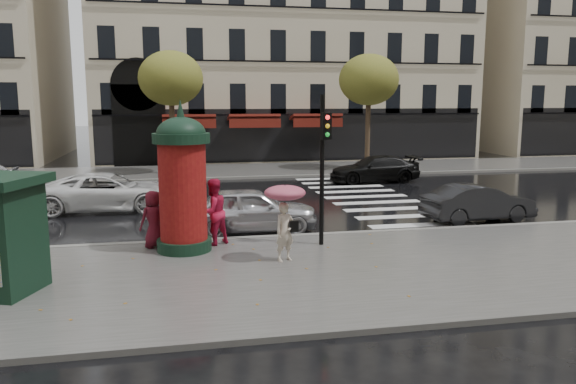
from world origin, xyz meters
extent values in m
plane|color=black|center=(0.00, 0.00, 0.00)|extent=(160.00, 160.00, 0.00)
cube|color=#474744|center=(0.00, -0.50, 0.06)|extent=(90.00, 7.00, 0.12)
cube|color=#474744|center=(0.00, 19.00, 0.06)|extent=(90.00, 6.00, 0.12)
cube|color=slate|center=(0.00, 3.00, 0.07)|extent=(90.00, 0.25, 0.14)
cube|color=slate|center=(0.00, 16.00, 0.07)|extent=(90.00, 0.25, 0.14)
cube|color=silver|center=(6.00, 9.60, 0.01)|extent=(3.60, 11.75, 0.01)
cube|color=#B7A88C|center=(6.00, 30.00, 10.00)|extent=(26.00, 14.00, 20.00)
cylinder|color=#38281C|center=(-2.00, 18.00, 2.60)|extent=(0.28, 0.28, 5.20)
ellipsoid|color=#445C1D|center=(-2.00, 18.00, 5.20)|extent=(3.40, 3.40, 2.89)
cylinder|color=#38281C|center=(9.00, 18.00, 2.60)|extent=(0.28, 0.28, 5.20)
ellipsoid|color=#445C1D|center=(9.00, 18.00, 5.20)|extent=(3.40, 3.40, 2.89)
imported|color=beige|center=(0.69, 0.43, 0.85)|extent=(0.63, 0.54, 1.47)
cylinder|color=black|center=(0.69, 0.43, 1.34)|extent=(0.02, 0.02, 0.93)
ellipsoid|color=#B5226B|center=(0.69, 0.43, 1.83)|extent=(1.02, 1.02, 0.36)
cone|color=black|center=(0.69, 0.43, 2.04)|extent=(0.04, 0.04, 0.08)
cube|color=black|center=(0.91, 0.37, 1.00)|extent=(0.22, 0.10, 0.27)
imported|color=#BD173C|center=(-0.94, 2.39, 1.04)|extent=(1.13, 1.07, 1.83)
imported|color=#53101C|center=(-2.53, 2.40, 0.90)|extent=(0.91, 0.81, 1.56)
cylinder|color=black|center=(-1.74, 1.93, 0.27)|extent=(1.44, 1.44, 0.31)
cylinder|color=maroon|center=(-1.74, 1.93, 1.71)|extent=(1.23, 1.23, 2.57)
cylinder|color=black|center=(-1.74, 1.93, 3.10)|extent=(1.48, 1.48, 0.26)
ellipsoid|color=black|center=(-1.74, 1.93, 3.20)|extent=(1.27, 1.27, 0.89)
cone|color=black|center=(-1.74, 1.93, 3.87)|extent=(0.21, 0.21, 0.46)
cylinder|color=black|center=(1.99, 1.80, 2.17)|extent=(0.12, 0.12, 4.09)
cube|color=black|center=(2.03, 1.58, 3.39)|extent=(0.28, 0.22, 0.72)
imported|color=silver|center=(0.34, 4.20, 0.71)|extent=(4.19, 1.79, 1.41)
imported|color=black|center=(8.11, 4.20, 0.63)|extent=(3.95, 1.72, 1.26)
imported|color=white|center=(-4.37, 8.58, 0.70)|extent=(5.14, 2.54, 1.40)
imported|color=black|center=(7.85, 13.62, 0.65)|extent=(4.53, 1.89, 1.31)
camera|label=1|loc=(-1.90, -12.81, 4.08)|focal=35.00mm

